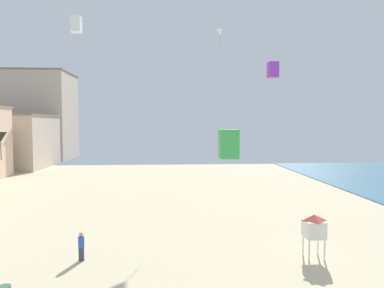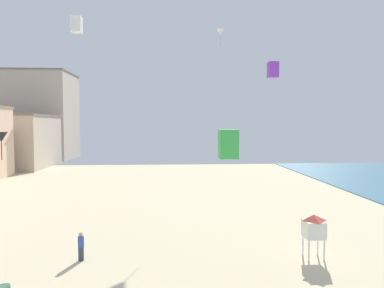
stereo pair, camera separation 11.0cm
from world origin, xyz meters
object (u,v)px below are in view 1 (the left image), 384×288
at_px(kite_white_box, 76,24).
at_px(kite_flyer, 81,245).
at_px(kite_purple_box, 273,70).
at_px(kite_black_delta, 0,137).
at_px(lifeguard_stand, 314,227).
at_px(kite_white_delta, 220,32).
at_px(kite_green_box, 229,144).

bearing_deg(kite_white_box, kite_flyer, -75.46).
xyz_separation_m(kite_white_box, kite_purple_box, (15.55, -9.86, -5.51)).
relative_size(kite_flyer, kite_white_box, 1.13).
distance_m(kite_flyer, kite_black_delta, 16.89).
xyz_separation_m(kite_flyer, kite_black_delta, (-10.01, 12.35, 5.70)).
xyz_separation_m(lifeguard_stand, kite_white_delta, (-2.53, 20.90, 16.43)).
distance_m(kite_white_box, kite_black_delta, 12.28).
xyz_separation_m(lifeguard_stand, kite_black_delta, (-23.42, 12.76, 4.78)).
height_order(lifeguard_stand, kite_white_box, kite_white_box).
relative_size(kite_black_delta, kite_green_box, 1.51).
height_order(lifeguard_stand, kite_purple_box, kite_purple_box).
height_order(kite_white_delta, kite_black_delta, kite_white_delta).
bearing_deg(kite_white_box, kite_black_delta, -170.23).
xyz_separation_m(kite_white_delta, kite_black_delta, (-20.88, -8.14, -11.65)).
relative_size(kite_white_box, kite_black_delta, 0.58).
relative_size(kite_purple_box, kite_green_box, 0.63).
distance_m(kite_white_delta, kite_green_box, 23.74).
height_order(kite_purple_box, kite_green_box, kite_purple_box).
relative_size(kite_white_box, kite_green_box, 0.87).
xyz_separation_m(kite_purple_box, kite_white_delta, (-1.19, 16.88, 6.81)).
xyz_separation_m(kite_flyer, kite_purple_box, (12.06, 3.61, 10.54)).
bearing_deg(kite_purple_box, kite_white_delta, 94.02).
bearing_deg(kite_purple_box, kite_black_delta, 158.40).
xyz_separation_m(lifeguard_stand, kite_purple_box, (-1.35, 4.02, 9.62)).
xyz_separation_m(kite_flyer, kite_green_box, (8.43, -0.07, 5.73)).
distance_m(kite_flyer, lifeguard_stand, 13.44).
distance_m(kite_white_delta, kite_black_delta, 25.26).
relative_size(kite_flyer, lifeguard_stand, 0.64).
distance_m(kite_flyer, kite_white_delta, 28.96).
bearing_deg(kite_white_box, lifeguard_stand, -39.40).
xyz_separation_m(kite_flyer, kite_white_delta, (10.87, 20.49, 17.35)).
bearing_deg(kite_black_delta, lifeguard_stand, -28.58).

